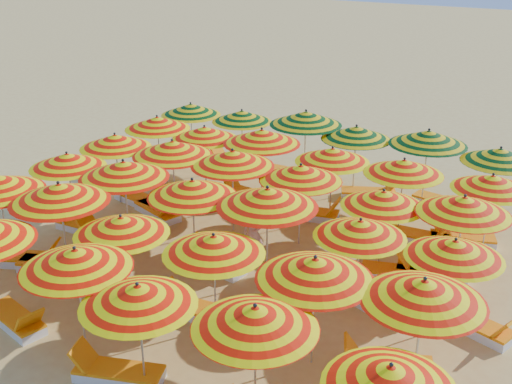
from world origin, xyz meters
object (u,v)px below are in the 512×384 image
umbrella_33 (356,133)px  lounger_27 (442,202)px  lounger_25 (292,173)px  umbrella_28 (404,167)px  lounger_20 (311,213)px  lounger_15 (158,211)px  umbrella_12 (67,160)px  umbrella_22 (383,199)px  lounger_2 (117,372)px  umbrella_19 (172,148)px  lounger_7 (197,310)px  lounger_1 (16,320)px  lounger_23 (207,159)px  umbrella_5 (390,377)px  lounger_22 (461,239)px  umbrella_3 (138,295)px  umbrella_2 (76,259)px  umbrella_23 (464,205)px  umbrella_27 (332,155)px  umbrella_35 (500,155)px  umbrella_4 (255,318)px  lounger_26 (370,193)px  lounger_14 (137,199)px  lounger_9 (84,226)px  umbrella_17 (455,249)px  lounger_5 (54,265)px  umbrella_25 (204,133)px  lounger_6 (110,292)px  umbrella_15 (267,198)px  umbrella_34 (428,138)px  umbrella_31 (242,116)px  lounger_19 (247,194)px  lounger_13 (475,325)px  umbrella_14 (192,189)px  umbrella_21 (301,173)px  beachgoer_a (254,233)px  umbrella_9 (214,245)px  lounger_4 (28,259)px  lounger_16 (398,273)px  lounger_17 (430,271)px  lounger_21 (417,236)px  umbrella_20 (232,158)px  lounger_24 (231,161)px  lounger_8 (386,366)px  lounger_10 (107,239)px  lounger_18 (147,174)px

umbrella_33 → lounger_27: umbrella_33 is taller
lounger_25 → lounger_27: 5.14m
umbrella_28 → lounger_20: 3.20m
lounger_15 → umbrella_12: bearing=-116.1°
umbrella_22 → lounger_2: 7.38m
umbrella_19 → lounger_7: bearing=-49.4°
lounger_2 → lounger_1: bearing=-23.5°
lounger_23 → lounger_20: bearing=138.9°
umbrella_28 → lounger_15: (-6.65, -2.25, -1.87)m
umbrella_5 → umbrella_22: umbrella_22 is taller
lounger_22 → umbrella_3: bearing=47.8°
umbrella_2 → umbrella_23: (6.01, 6.29, -0.00)m
umbrella_27 → umbrella_35: 4.73m
umbrella_4 → lounger_26: (-1.59, 10.42, -1.88)m
lounger_7 → lounger_14: same height
lounger_9 → umbrella_19: bearing=-132.1°
umbrella_17 → lounger_2: size_ratio=1.47×
lounger_5 → lounger_22: size_ratio=1.00×
umbrella_25 → lounger_5: umbrella_25 is taller
umbrella_2 → lounger_6: (-0.85, 1.72, -1.92)m
umbrella_15 → umbrella_34: size_ratio=1.05×
umbrella_5 → umbrella_15: size_ratio=0.79×
umbrella_4 → umbrella_31: size_ratio=0.90×
umbrella_23 → lounger_26: bearing=131.4°
umbrella_19 → umbrella_34: 7.60m
umbrella_31 → lounger_19: umbrella_31 is taller
umbrella_4 → lounger_13: (2.87, 4.50, -1.88)m
umbrella_14 → lounger_19: bearing=102.7°
umbrella_27 → umbrella_14: bearing=-114.5°
umbrella_21 → umbrella_14: bearing=-127.8°
beachgoer_a → lounger_14: bearing=154.1°
lounger_9 → lounger_25: bearing=-118.1°
umbrella_3 → lounger_9: bearing=141.8°
umbrella_9 → lounger_15: size_ratio=1.24×
lounger_7 → umbrella_22: bearing=-129.6°
umbrella_15 → lounger_4: umbrella_15 is taller
umbrella_28 → lounger_16: (0.75, -2.38, -1.87)m
lounger_17 → lounger_21: size_ratio=1.03×
umbrella_20 → umbrella_21: size_ratio=1.18×
lounger_24 → lounger_25: bearing=-173.8°
umbrella_35 → umbrella_4: bearing=-101.4°
umbrella_3 → umbrella_21: size_ratio=1.13×
lounger_8 → lounger_5: bearing=-21.0°
lounger_9 → lounger_27: size_ratio=0.96×
umbrella_14 → lounger_24: 7.72m
umbrella_35 → lounger_2: (-4.90, -10.91, -1.88)m
lounger_1 → lounger_10: same height
lounger_18 → umbrella_5: bearing=-23.3°
umbrella_14 → lounger_23: (-3.91, 6.57, -1.95)m
umbrella_2 → umbrella_17: 7.60m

